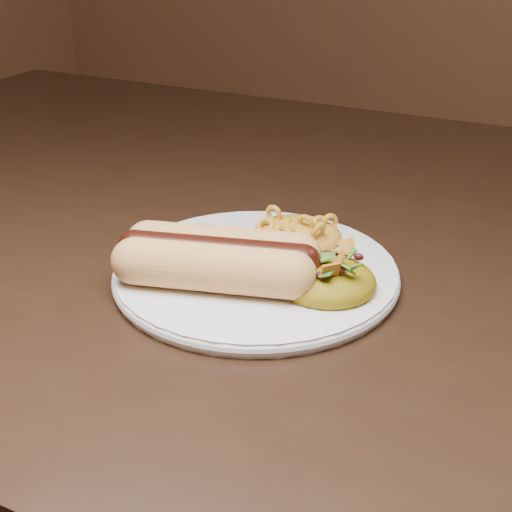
% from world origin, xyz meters
% --- Properties ---
extents(table, '(1.60, 0.90, 0.75)m').
position_xyz_m(table, '(0.00, 0.00, 0.66)').
color(table, black).
rests_on(table, floor).
extents(plate, '(0.26, 0.26, 0.01)m').
position_xyz_m(plate, '(-0.01, -0.15, 0.76)').
color(plate, silver).
rests_on(plate, table).
extents(hotdog, '(0.15, 0.11, 0.04)m').
position_xyz_m(hotdog, '(-0.03, -0.18, 0.78)').
color(hotdog, tan).
rests_on(hotdog, plate).
extents(mac_and_cheese, '(0.11, 0.11, 0.03)m').
position_xyz_m(mac_and_cheese, '(-0.00, -0.08, 0.78)').
color(mac_and_cheese, gold).
rests_on(mac_and_cheese, plate).
extents(sour_cream, '(0.06, 0.06, 0.03)m').
position_xyz_m(sour_cream, '(-0.08, -0.13, 0.78)').
color(sour_cream, silver).
rests_on(sour_cream, plate).
extents(taco_salad, '(0.09, 0.08, 0.04)m').
position_xyz_m(taco_salad, '(0.05, -0.16, 0.78)').
color(taco_salad, '#A55E06').
rests_on(taco_salad, plate).
extents(fork, '(0.07, 0.16, 0.00)m').
position_xyz_m(fork, '(-0.09, -0.18, 0.75)').
color(fork, white).
rests_on(fork, table).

